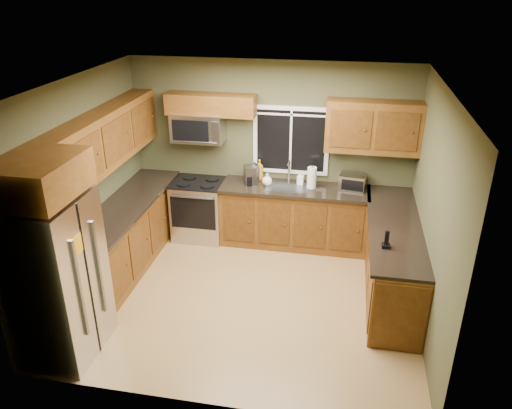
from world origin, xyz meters
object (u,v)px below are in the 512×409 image
(microwave, at_px, (198,127))
(soap_bottle_c, at_px, (267,179))
(toaster_oven, at_px, (352,182))
(kettle, at_px, (254,172))
(soap_bottle_b, at_px, (301,178))
(range, at_px, (200,209))
(coffee_maker, at_px, (250,176))
(soap_bottle_a, at_px, (260,170))
(refrigerator, at_px, (57,279))
(cordless_phone, at_px, (386,243))
(paper_towel_roll, at_px, (312,178))

(microwave, distance_m, soap_bottle_c, 1.26)
(toaster_oven, bearing_deg, soap_bottle_c, -176.66)
(kettle, distance_m, soap_bottle_b, 0.70)
(kettle, bearing_deg, range, -167.77)
(coffee_maker, bearing_deg, soap_bottle_b, 9.29)
(toaster_oven, bearing_deg, microwave, 179.15)
(range, height_order, toaster_oven, toaster_oven)
(soap_bottle_c, bearing_deg, soap_bottle_a, 126.87)
(kettle, distance_m, soap_bottle_a, 0.09)
(toaster_oven, xyz_separation_m, soap_bottle_c, (-1.23, -0.07, -0.02))
(range, relative_size, microwave, 1.23)
(toaster_oven, relative_size, kettle, 1.33)
(soap_bottle_c, bearing_deg, toaster_oven, 3.34)
(range, bearing_deg, refrigerator, -103.97)
(refrigerator, xyz_separation_m, coffee_maker, (1.48, 2.80, 0.17))
(coffee_maker, relative_size, cordless_phone, 1.31)
(soap_bottle_b, relative_size, cordless_phone, 0.97)
(soap_bottle_b, xyz_separation_m, cordless_phone, (1.15, -1.70, -0.04))
(toaster_oven, height_order, soap_bottle_b, toaster_oven)
(coffee_maker, relative_size, soap_bottle_a, 0.88)
(cordless_phone, bearing_deg, range, 150.09)
(soap_bottle_c, height_order, cordless_phone, cordless_phone)
(paper_towel_roll, height_order, soap_bottle_a, paper_towel_roll)
(soap_bottle_a, distance_m, soap_bottle_c, 0.26)
(toaster_oven, distance_m, soap_bottle_c, 1.24)
(toaster_oven, distance_m, cordless_phone, 1.69)
(microwave, xyz_separation_m, soap_bottle_c, (1.05, -0.11, -0.70))
(microwave, xyz_separation_m, kettle, (0.83, 0.04, -0.65))
(cordless_phone, bearing_deg, refrigerator, -160.02)
(range, distance_m, soap_bottle_c, 1.19)
(toaster_oven, distance_m, coffee_maker, 1.49)
(coffee_maker, distance_m, kettle, 0.15)
(coffee_maker, xyz_separation_m, kettle, (0.04, 0.15, 0.01))
(range, distance_m, soap_bottle_a, 1.12)
(range, xyz_separation_m, soap_bottle_a, (0.90, 0.23, 0.63))
(kettle, bearing_deg, coffee_maker, -104.97)
(range, xyz_separation_m, soap_bottle_b, (1.53, 0.15, 0.57))
(refrigerator, height_order, range, refrigerator)
(range, bearing_deg, paper_towel_roll, 1.78)
(refrigerator, relative_size, microwave, 2.37)
(coffee_maker, distance_m, paper_towel_roll, 0.91)
(paper_towel_roll, distance_m, soap_bottle_c, 0.65)
(paper_towel_roll, bearing_deg, cordless_phone, -58.37)
(refrigerator, relative_size, kettle, 6.00)
(microwave, distance_m, toaster_oven, 2.38)
(coffee_maker, distance_m, soap_bottle_c, 0.26)
(toaster_oven, relative_size, coffee_maker, 1.46)
(soap_bottle_b, bearing_deg, toaster_oven, -3.74)
(range, distance_m, coffee_maker, 0.99)
(soap_bottle_a, bearing_deg, soap_bottle_c, -53.13)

